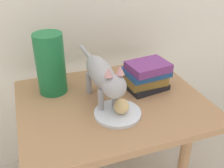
# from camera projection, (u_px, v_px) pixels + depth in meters

# --- Properties ---
(side_table) EXTENTS (0.79, 0.64, 0.61)m
(side_table) POSITION_uv_depth(u_px,v_px,m) (112.00, 116.00, 1.19)
(side_table) COLOR #9E724C
(side_table) RESTS_ON ground
(plate) EXTENTS (0.19, 0.19, 0.01)m
(plate) POSITION_uv_depth(u_px,v_px,m) (118.00, 113.00, 1.05)
(plate) COLOR silver
(plate) RESTS_ON side_table
(bread_roll) EXTENTS (0.08, 0.10, 0.05)m
(bread_roll) POSITION_uv_depth(u_px,v_px,m) (121.00, 106.00, 1.04)
(bread_roll) COLOR #E0BC7A
(bread_roll) RESTS_ON plate
(cat) EXTENTS (0.10, 0.48, 0.23)m
(cat) POSITION_uv_depth(u_px,v_px,m) (103.00, 76.00, 1.06)
(cat) COLOR #99999E
(cat) RESTS_ON side_table
(book_stack) EXTENTS (0.20, 0.17, 0.13)m
(book_stack) POSITION_uv_depth(u_px,v_px,m) (146.00, 75.00, 1.21)
(book_stack) COLOR black
(book_stack) RESTS_ON side_table
(green_vase) EXTENTS (0.13, 0.13, 0.27)m
(green_vase) POSITION_uv_depth(u_px,v_px,m) (51.00, 64.00, 1.15)
(green_vase) COLOR #196B38
(green_vase) RESTS_ON side_table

